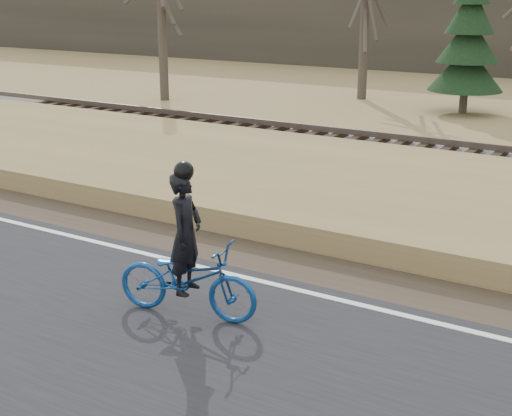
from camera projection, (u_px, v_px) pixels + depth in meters
The scene contains 5 objects.
ground at pixel (478, 345), 8.97m from camera, with size 120.00×120.00×0.00m, color #97784C.
edge_line at pixel (483, 334), 9.11m from camera, with size 120.00×0.12×0.01m, color silver.
shoulder at pixel (501, 308), 9.94m from camera, with size 120.00×1.60×0.04m, color #473A2B.
cyclist at pixel (187, 269), 9.46m from camera, with size 2.09×1.06×2.14m.
conifer at pixel (469, 41), 24.56m from camera, with size 2.60×2.60×5.28m.
Camera 1 is at (1.75, -8.33, 4.33)m, focal length 50.00 mm.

